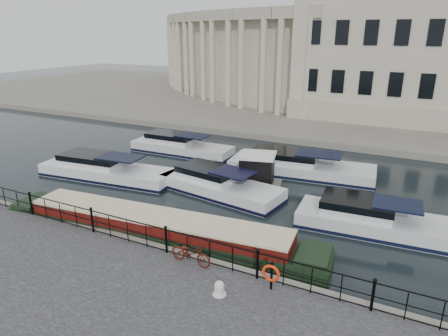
# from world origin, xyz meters

# --- Properties ---
(ground_plane) EXTENTS (160.00, 160.00, 0.00)m
(ground_plane) POSITION_xyz_m (0.00, 0.00, 0.00)
(ground_plane) COLOR black
(ground_plane) RESTS_ON ground
(far_bank) EXTENTS (120.00, 42.00, 0.55)m
(far_bank) POSITION_xyz_m (0.00, 39.00, 0.28)
(far_bank) COLOR #6B665B
(far_bank) RESTS_ON ground_plane
(railing) EXTENTS (24.14, 0.14, 1.22)m
(railing) POSITION_xyz_m (0.00, -2.25, 1.20)
(railing) COLOR black
(railing) RESTS_ON near_quay
(civic_building) EXTENTS (53.55, 31.84, 16.85)m
(civic_building) POSITION_xyz_m (-1.00, 34.71, 7.04)
(civic_building) COLOR #ADA38C
(civic_building) RESTS_ON far_bank
(bicycle) EXTENTS (1.81, 0.70, 0.94)m
(bicycle) POSITION_xyz_m (1.32, -2.51, 1.02)
(bicycle) COLOR #4B150D
(bicycle) RESTS_ON near_quay
(mooring_bollard) EXTENTS (0.48, 0.48, 0.54)m
(mooring_bollard) POSITION_xyz_m (3.20, -3.74, 0.80)
(mooring_bollard) COLOR silver
(mooring_bollard) RESTS_ON near_quay
(life_ring_post) EXTENTS (0.66, 0.18, 1.07)m
(life_ring_post) POSITION_xyz_m (4.69, -2.70, 1.22)
(life_ring_post) COLOR black
(life_ring_post) RESTS_ON near_quay
(narrowboat) EXTENTS (16.18, 3.62, 1.59)m
(narrowboat) POSITION_xyz_m (-1.74, -0.63, 0.37)
(narrowboat) COLOR black
(narrowboat) RESTS_ON ground_plane
(harbour_hut) EXTENTS (3.43, 3.08, 2.18)m
(harbour_hut) POSITION_xyz_m (0.01, 7.50, 0.95)
(harbour_hut) COLOR #6B665B
(harbour_hut) RESTS_ON ground_plane
(cabin_cruisers) EXTENTS (25.13, 10.17, 1.99)m
(cabin_cruisers) POSITION_xyz_m (-2.16, 7.62, 0.37)
(cabin_cruisers) COLOR white
(cabin_cruisers) RESTS_ON ground_plane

